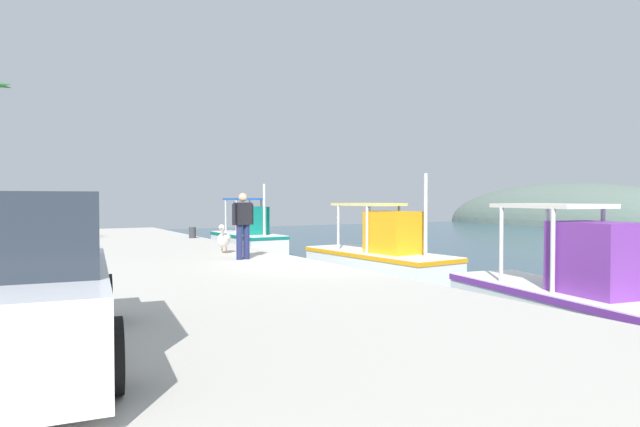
# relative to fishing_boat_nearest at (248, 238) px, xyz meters

# --- Properties ---
(quay_pier) EXTENTS (36.00, 10.00, 0.80)m
(quay_pier) POSITION_rel_fishing_boat_nearest_xyz_m (10.04, -7.22, -0.27)
(quay_pier) COLOR #BCB7AD
(quay_pier) RESTS_ON ground
(distant_hill_nearest) EXTENTS (27.01, 8.83, 7.61)m
(distant_hill_nearest) POSITION_rel_fishing_boat_nearest_xyz_m (-9.23, 34.53, -0.67)
(distant_hill_nearest) COLOR #596B60
(distant_hill_nearest) RESTS_ON ground
(fishing_boat_nearest) EXTENTS (4.76, 1.71, 2.93)m
(fishing_boat_nearest) POSITION_rel_fishing_boat_nearest_xyz_m (0.00, 0.00, 0.00)
(fishing_boat_nearest) COLOR white
(fishing_boat_nearest) RESTS_ON ground
(fishing_boat_second) EXTENTS (5.43, 2.13, 3.01)m
(fishing_boat_second) POSITION_rel_fishing_boat_nearest_xyz_m (8.42, 0.78, -0.04)
(fishing_boat_second) COLOR white
(fishing_boat_second) RESTS_ON ground
(fishing_boat_third) EXTENTS (5.21, 2.51, 2.74)m
(fishing_boat_third) POSITION_rel_fishing_boat_nearest_xyz_m (15.32, -0.11, -0.05)
(fishing_boat_third) COLOR white
(fishing_boat_third) RESTS_ON ground
(pelican) EXTENTS (0.92, 0.68, 0.82)m
(pelican) POSITION_rel_fishing_boat_nearest_xyz_m (7.05, -3.62, 0.53)
(pelican) COLOR tan
(pelican) RESTS_ON quay_pier
(fisherman_standing) EXTENTS (0.31, 0.60, 1.67)m
(fisherman_standing) POSITION_rel_fishing_boat_nearest_xyz_m (8.71, -3.71, 1.05)
(fisherman_standing) COLOR #1E234C
(fisherman_standing) RESTS_ON quay_pier
(parked_car) EXTENTS (4.27, 2.24, 1.57)m
(parked_car) POSITION_rel_fishing_boat_nearest_xyz_m (15.53, -8.75, 0.85)
(parked_car) COLOR black
(parked_car) RESTS_ON quay_pier
(mooring_bollard_nearest) EXTENTS (0.27, 0.27, 0.42)m
(mooring_bollard_nearest) POSITION_rel_fishing_boat_nearest_xyz_m (0.86, -2.67, 0.34)
(mooring_bollard_nearest) COLOR #333338
(mooring_bollard_nearest) RESTS_ON quay_pier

